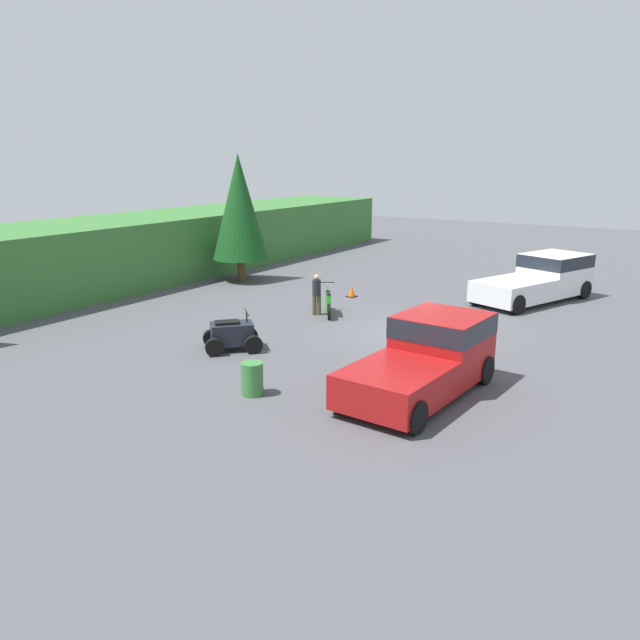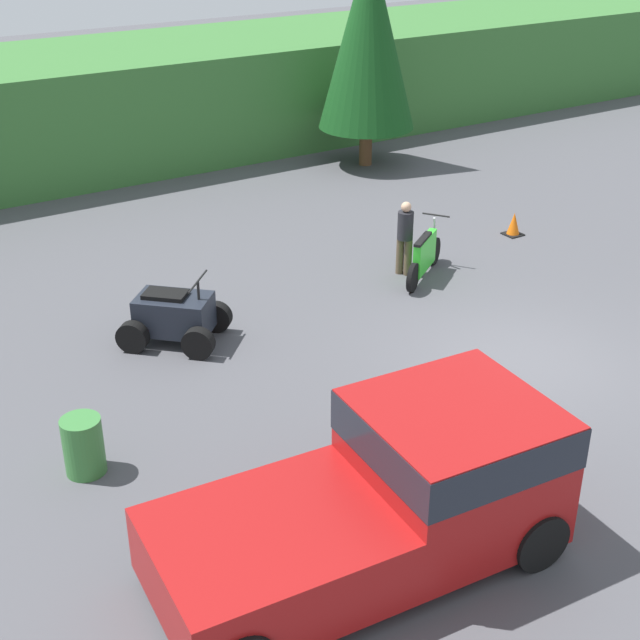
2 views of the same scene
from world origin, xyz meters
name	(u,v)px [view 2 (image 2 of 2)]	position (x,y,z in m)	size (l,w,h in m)	color
ground_plane	(522,363)	(0.00, 0.00, 0.00)	(80.00, 80.00, 0.00)	#4C4C51
hillside_backdrop	(155,99)	(0.00, 16.00, 1.56)	(44.00, 6.00, 3.12)	#387033
tree_mid_left	(368,36)	(4.48, 11.21, 3.67)	(2.75, 2.75, 6.24)	brown
pickup_truck_red	(396,489)	(-4.84, -2.73, 1.01)	(5.18, 2.65, 1.93)	maroon
dirt_bike	(424,256)	(0.84, 3.85, 0.48)	(1.83, 1.32, 1.17)	black
quad_atv	(174,317)	(-4.81, 4.02, 0.49)	(2.20, 2.18, 1.26)	black
rider_person	(405,235)	(0.58, 4.22, 0.88)	(0.46, 0.46, 1.62)	brown
traffic_cone	(514,225)	(4.18, 4.66, 0.25)	(0.42, 0.42, 0.55)	black
steel_barrel	(83,446)	(-7.55, 1.03, 0.44)	(0.58, 0.58, 0.88)	#387A38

